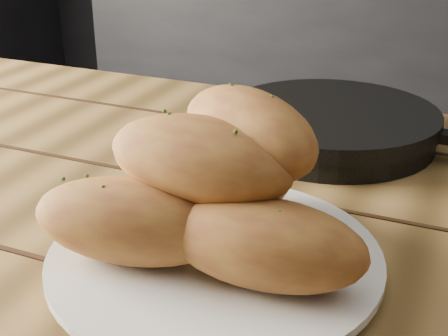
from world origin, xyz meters
TOP-DOWN VIEW (x-y plane):
  - table at (-0.34, 0.16)m, footprint 1.53×0.93m
  - plate at (-0.38, 0.10)m, footprint 0.29×0.29m
  - bread_rolls at (-0.38, 0.11)m, footprint 0.29×0.24m
  - skillet at (-0.37, 0.44)m, footprint 0.42×0.28m

SIDE VIEW (x-z plane):
  - table at x=-0.34m, z-range 0.28..1.03m
  - plate at x=-0.38m, z-range 0.75..0.77m
  - skillet at x=-0.37m, z-range 0.75..0.80m
  - bread_rolls at x=-0.38m, z-range 0.76..0.90m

